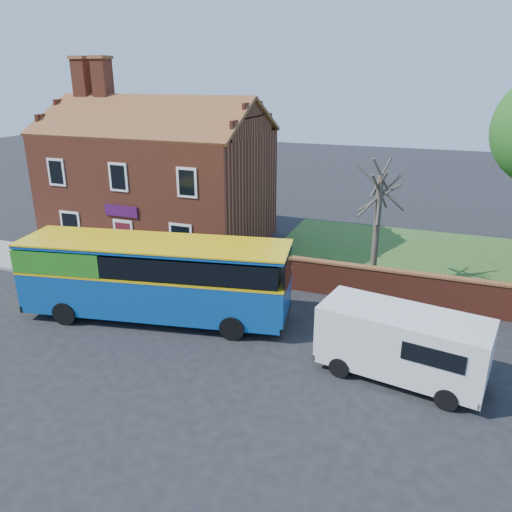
% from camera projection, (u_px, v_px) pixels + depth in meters
% --- Properties ---
extents(ground, '(120.00, 120.00, 0.00)m').
position_uv_depth(ground, '(169.00, 349.00, 18.50)').
color(ground, black).
rests_on(ground, ground).
extents(pavement, '(18.00, 3.50, 0.12)m').
position_uv_depth(pavement, '(107.00, 270.00, 25.86)').
color(pavement, gray).
rests_on(pavement, ground).
extents(kerb, '(18.00, 0.15, 0.14)m').
position_uv_depth(kerb, '(85.00, 282.00, 24.32)').
color(kerb, slate).
rests_on(kerb, ground).
extents(shop_building, '(12.30, 8.13, 10.50)m').
position_uv_depth(shop_building, '(160.00, 185.00, 29.78)').
color(shop_building, brown).
rests_on(shop_building, ground).
extents(bus, '(11.23, 4.65, 3.32)m').
position_uv_depth(bus, '(147.00, 275.00, 20.38)').
color(bus, '#0D4791').
rests_on(bus, ground).
extents(van_near, '(5.66, 3.05, 2.36)m').
position_uv_depth(van_near, '(402.00, 342.00, 16.35)').
color(van_near, silver).
rests_on(van_near, ground).
extents(bare_tree, '(2.16, 2.58, 5.77)m').
position_uv_depth(bare_tree, '(377.00, 225.00, 23.42)').
color(bare_tree, '#4C4238').
rests_on(bare_tree, ground).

